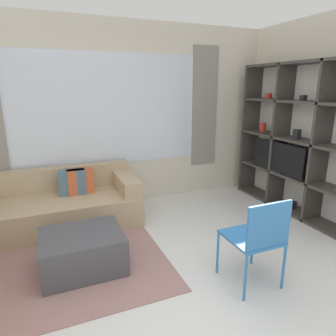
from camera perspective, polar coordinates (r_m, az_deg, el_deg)
ground_plane at (r=2.58m, az=5.22°, el=-28.58°), size 16.00×16.00×0.00m
wall_back at (r=4.54m, az=-11.33°, el=9.61°), size 6.33×0.11×2.70m
wall_right at (r=4.64m, az=26.75°, el=8.33°), size 0.07×3.97×2.70m
area_rug at (r=3.46m, az=-25.97°, el=-17.33°), size 2.83×1.83×0.01m
shelving_unit at (r=4.62m, az=23.87°, el=4.66°), size 0.36×2.18×2.11m
couch_main at (r=4.21m, az=-20.10°, el=-6.68°), size 2.05×0.91×0.73m
ottoman at (r=3.21m, az=-15.94°, el=-15.03°), size 0.79×0.64×0.39m
folding_chair at (r=2.82m, az=16.76°, el=-12.15°), size 0.44×0.46×0.86m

